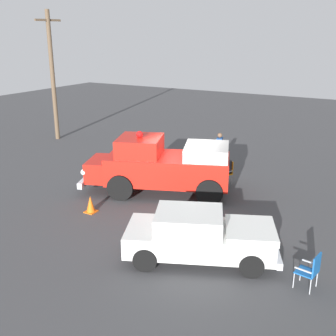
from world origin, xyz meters
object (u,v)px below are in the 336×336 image
at_px(spectator_standing, 219,147).
at_px(vintage_fire_truck, 162,165).
at_px(classic_hot_rod, 200,235).
at_px(lawn_chair_by_car, 311,269).
at_px(lawn_chair_near_truck, 227,171).
at_px(traffic_cone, 91,204).
at_px(spectator_seated, 225,169).
at_px(utility_pole, 52,74).

bearing_deg(spectator_standing, vintage_fire_truck, 82.36).
distance_m(classic_hot_rod, lawn_chair_by_car, 3.13).
xyz_separation_m(lawn_chair_near_truck, traffic_cone, (3.21, 5.37, -0.28)).
distance_m(classic_hot_rod, spectator_seated, 6.49).
distance_m(spectator_seated, traffic_cone, 6.14).
relative_size(lawn_chair_near_truck, spectator_seated, 0.79).
height_order(spectator_seated, traffic_cone, spectator_seated).
relative_size(lawn_chair_by_car, spectator_standing, 0.61).
xyz_separation_m(classic_hot_rod, lawn_chair_by_car, (-3.12, 0.01, -0.16)).
height_order(classic_hot_rod, traffic_cone, classic_hot_rod).
bearing_deg(utility_pole, traffic_cone, 139.50).
bearing_deg(lawn_chair_by_car, spectator_standing, -54.41).
height_order(vintage_fire_truck, utility_pole, utility_pole).
xyz_separation_m(classic_hot_rod, lawn_chair_near_truck, (1.70, -6.36, -0.16)).
xyz_separation_m(vintage_fire_truck, spectator_standing, (-0.61, -4.54, -0.23)).
relative_size(vintage_fire_truck, lawn_chair_by_car, 6.21).
distance_m(lawn_chair_by_car, utility_pole, 19.53).
xyz_separation_m(spectator_seated, traffic_cone, (3.14, 5.26, -0.39)).
distance_m(spectator_standing, utility_pole, 11.41).
bearing_deg(classic_hot_rod, spectator_standing, -70.66).
relative_size(vintage_fire_truck, utility_pole, 0.83).
bearing_deg(classic_hot_rod, spectator_seated, -74.16).
relative_size(classic_hot_rod, traffic_cone, 7.46).
xyz_separation_m(classic_hot_rod, spectator_standing, (3.00, -8.54, 0.22)).
height_order(lawn_chair_by_car, utility_pole, utility_pole).
bearing_deg(spectator_seated, traffic_cone, 59.12).
height_order(spectator_seated, utility_pole, utility_pole).
distance_m(vintage_fire_truck, spectator_seated, 2.94).
bearing_deg(lawn_chair_near_truck, spectator_seated, 59.94).
bearing_deg(traffic_cone, lawn_chair_near_truck, -120.86).
height_order(vintage_fire_truck, spectator_seated, vintage_fire_truck).
bearing_deg(spectator_standing, traffic_cone, 75.75).
bearing_deg(spectator_standing, classic_hot_rod, 109.34).
xyz_separation_m(spectator_standing, utility_pole, (11.01, -0.21, 3.00)).
bearing_deg(lawn_chair_by_car, traffic_cone, -7.06).
distance_m(spectator_standing, traffic_cone, 7.82).
bearing_deg(classic_hot_rod, traffic_cone, -11.30).
relative_size(utility_pole, traffic_cone, 12.03).
bearing_deg(vintage_fire_truck, spectator_standing, -97.64).
bearing_deg(vintage_fire_truck, spectator_seated, -129.23).
height_order(spectator_standing, utility_pole, utility_pole).
bearing_deg(lawn_chair_near_truck, vintage_fire_truck, 51.17).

